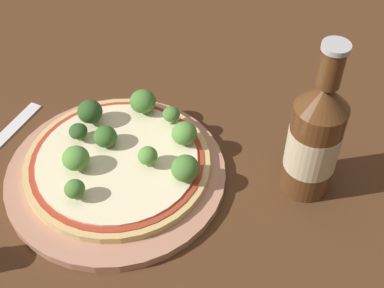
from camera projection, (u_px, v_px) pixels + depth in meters
ground_plane at (110, 174)px, 0.69m from camera, size 3.00×3.00×0.00m
plate at (118, 172)px, 0.69m from camera, size 0.28×0.28×0.01m
pizza at (117, 162)px, 0.68m from camera, size 0.24×0.24×0.01m
broccoli_floret_0 at (184, 133)px, 0.69m from camera, size 0.03×0.03×0.03m
broccoli_floret_1 at (148, 156)px, 0.66m from camera, size 0.02×0.02×0.03m
broccoli_floret_2 at (105, 137)px, 0.68m from camera, size 0.03×0.03×0.03m
broccoli_floret_3 at (76, 190)px, 0.62m from camera, size 0.02×0.02×0.03m
broccoli_floret_4 at (78, 131)px, 0.69m from camera, size 0.02×0.02×0.02m
broccoli_floret_5 at (143, 101)px, 0.73m from camera, size 0.04×0.04×0.03m
broccoli_floret_6 at (76, 158)px, 0.65m from camera, size 0.03×0.03×0.03m
broccoli_floret_7 at (90, 112)px, 0.71m from camera, size 0.03×0.03×0.04m
broccoli_floret_8 at (185, 168)px, 0.65m from camera, size 0.03×0.03×0.03m
broccoli_floret_9 at (171, 114)px, 0.71m from camera, size 0.02×0.02×0.03m
beer_bottle at (315, 138)px, 0.62m from camera, size 0.06×0.06×0.22m
fork at (0, 140)px, 0.73m from camera, size 0.02×0.16×0.00m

